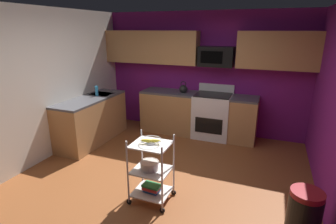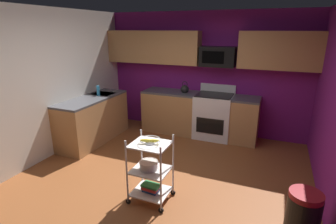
{
  "view_description": "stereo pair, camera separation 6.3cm",
  "coord_description": "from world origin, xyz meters",
  "views": [
    {
      "loc": [
        1.44,
        -3.27,
        2.24
      ],
      "look_at": [
        0.04,
        0.27,
        1.05
      ],
      "focal_mm": 28.54,
      "sensor_mm": 36.0,
      "label": 1
    },
    {
      "loc": [
        1.49,
        -3.24,
        2.24
      ],
      "look_at": [
        0.04,
        0.27,
        1.05
      ],
      "focal_mm": 28.54,
      "sensor_mm": 36.0,
      "label": 2
    }
  ],
  "objects": [
    {
      "name": "rolling_cart",
      "position": [
        0.08,
        -0.43,
        0.45
      ],
      "size": [
        0.55,
        0.44,
        0.91
      ],
      "color": "silver",
      "rests_on": "ground"
    },
    {
      "name": "counter_run",
      "position": [
        -0.78,
        1.64,
        0.46
      ],
      "size": [
        3.44,
        2.28,
        0.92
      ],
      "color": "#B27F4C",
      "rests_on": "ground"
    },
    {
      "name": "trash_can",
      "position": [
        1.9,
        -0.56,
        0.33
      ],
      "size": [
        0.34,
        0.42,
        0.66
      ],
      "color": "black",
      "rests_on": "ground"
    },
    {
      "name": "wall_back",
      "position": [
        0.0,
        2.43,
        1.3
      ],
      "size": [
        4.52,
        0.06,
        2.6
      ],
      "primitive_type": "cube",
      "color": "#751970",
      "rests_on": "ground"
    },
    {
      "name": "dish_soap_bottle",
      "position": [
        -1.89,
        1.17,
        1.02
      ],
      "size": [
        0.06,
        0.06,
        0.2
      ],
      "primitive_type": "cylinder",
      "color": "#2D8CBF",
      "rests_on": "counter_run"
    },
    {
      "name": "kettle",
      "position": [
        -0.33,
        2.1,
        1.0
      ],
      "size": [
        0.21,
        0.18,
        0.26
      ],
      "color": "black",
      "rests_on": "counter_run"
    },
    {
      "name": "fruit_bowl",
      "position": [
        0.08,
        -0.43,
        0.88
      ],
      "size": [
        0.27,
        0.27,
        0.07
      ],
      "color": "silver",
      "rests_on": "rolling_cart"
    },
    {
      "name": "wall_left",
      "position": [
        -2.23,
        0.0,
        1.3
      ],
      "size": [
        0.06,
        4.8,
        2.6
      ],
      "primitive_type": "cube",
      "color": "silver",
      "rests_on": "ground"
    },
    {
      "name": "book_stack",
      "position": [
        0.08,
        -0.43,
        0.18
      ],
      "size": [
        0.26,
        0.18,
        0.1
      ],
      "color": "#1E4C8C",
      "rests_on": "rolling_cart"
    },
    {
      "name": "upper_cabinets",
      "position": [
        -0.07,
        2.23,
        1.85
      ],
      "size": [
        4.4,
        0.33,
        0.7
      ],
      "color": "#B27F4C"
    },
    {
      "name": "microwave",
      "position": [
        0.33,
        2.21,
        1.7
      ],
      "size": [
        0.7,
        0.39,
        0.4
      ],
      "color": "black"
    },
    {
      "name": "oven_range",
      "position": [
        0.33,
        2.1,
        0.48
      ],
      "size": [
        0.76,
        0.65,
        1.1
      ],
      "color": "white",
      "rests_on": "ground"
    },
    {
      "name": "mixing_bowl_large",
      "position": [
        0.05,
        -0.43,
        0.52
      ],
      "size": [
        0.25,
        0.25,
        0.11
      ],
      "color": "silver",
      "rests_on": "rolling_cart"
    },
    {
      "name": "floor",
      "position": [
        0.0,
        0.0,
        -0.02
      ],
      "size": [
        4.4,
        4.8,
        0.04
      ],
      "primitive_type": "cube",
      "color": "brown",
      "rests_on": "ground"
    }
  ]
}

